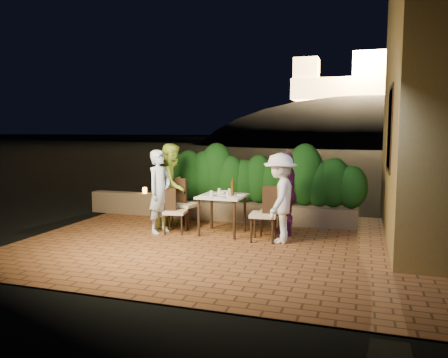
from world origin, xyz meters
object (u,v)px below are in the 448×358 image
at_px(bowl, 223,192).
at_px(chair_left_front, 175,211).
at_px(dining_table, 222,215).
at_px(beer_bottle, 233,187).
at_px(diner_white, 280,198).
at_px(diner_purple, 286,194).
at_px(chair_right_back, 271,211).
at_px(parapet_lamp, 145,190).
at_px(chair_right_front, 264,213).
at_px(diner_blue, 160,192).
at_px(chair_left_back, 185,203).
at_px(diner_green, 172,185).

bearing_deg(bowl, chair_left_front, -147.73).
bearing_deg(dining_table, bowl, 107.31).
relative_size(beer_bottle, diner_white, 0.21).
xyz_separation_m(beer_bottle, diner_purple, (0.99, 0.24, -0.13)).
relative_size(chair_right_back, parapet_lamp, 6.42).
distance_m(beer_bottle, diner_white, 1.05).
distance_m(chair_right_front, parapet_lamp, 3.62).
xyz_separation_m(diner_blue, diner_purple, (2.36, 0.57, -0.02)).
distance_m(dining_table, chair_left_back, 0.92).
xyz_separation_m(chair_right_back, diner_white, (0.27, -0.54, 0.34)).
distance_m(chair_right_back, parapet_lamp, 3.43).
xyz_separation_m(bowl, diner_purple, (1.26, 0.04, 0.01)).
xyz_separation_m(dining_table, diner_purple, (1.18, 0.30, 0.41)).
relative_size(diner_white, parapet_lamp, 11.34).
distance_m(diner_green, diner_white, 2.41).
bearing_deg(dining_table, diner_white, -14.75).
bearing_deg(chair_right_back, chair_right_front, 78.81).
xyz_separation_m(beer_bottle, diner_green, (-1.35, 0.23, -0.06)).
bearing_deg(diner_blue, dining_table, -64.55).
height_order(bowl, diner_white, diner_white).
height_order(diner_blue, diner_white, diner_blue).
xyz_separation_m(beer_bottle, parapet_lamp, (-2.54, 1.27, -0.34)).
bearing_deg(diner_purple, chair_right_back, -94.88).
bearing_deg(chair_right_front, diner_green, -20.42).
bearing_deg(chair_right_front, parapet_lamp, -31.00).
bearing_deg(beer_bottle, dining_table, -162.72).
bearing_deg(chair_right_back, diner_white, 107.80).
bearing_deg(diner_white, dining_table, -103.66).
height_order(chair_left_back, parapet_lamp, chair_left_back).
bearing_deg(beer_bottle, chair_right_back, 14.11).
xyz_separation_m(bowl, diner_white, (1.25, -0.57, 0.02)).
height_order(bowl, chair_right_back, chair_right_back).
xyz_separation_m(chair_left_back, chair_right_back, (1.76, -0.02, -0.06)).
bearing_deg(parapet_lamp, chair_left_back, -35.62).
distance_m(diner_white, parapet_lamp, 3.89).
bearing_deg(beer_bottle, diner_blue, -166.48).
bearing_deg(beer_bottle, chair_right_front, -27.35).
height_order(diner_blue, diner_green, diner_green).
distance_m(chair_left_front, parapet_lamp, 2.16).
distance_m(chair_right_front, diner_purple, 0.73).
xyz_separation_m(chair_left_front, diner_green, (-0.29, 0.53, 0.42)).
height_order(chair_left_front, diner_purple, diner_purple).
bearing_deg(diner_purple, chair_left_back, -106.55).
xyz_separation_m(chair_left_front, diner_purple, (2.05, 0.54, 0.35)).
distance_m(beer_bottle, bowl, 0.37).
height_order(beer_bottle, diner_blue, diner_blue).
bearing_deg(parapet_lamp, dining_table, -29.30).
distance_m(chair_left_front, diner_green, 0.74).
height_order(dining_table, diner_blue, diner_blue).
bearing_deg(beer_bottle, parapet_lamp, 153.53).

